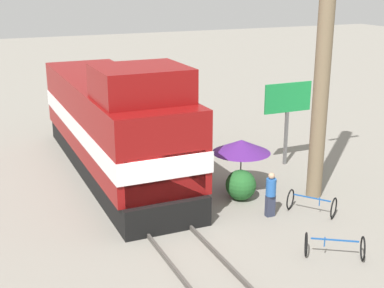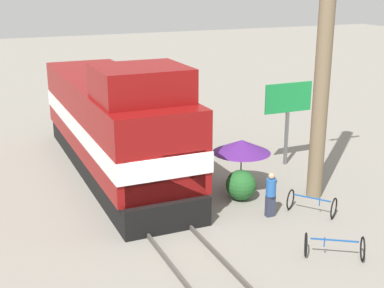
# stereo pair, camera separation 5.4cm
# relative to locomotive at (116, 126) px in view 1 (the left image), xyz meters

# --- Properties ---
(ground_plane) EXTENTS (120.00, 120.00, 0.00)m
(ground_plane) POSITION_rel_locomotive_xyz_m (0.00, -4.77, -2.05)
(ground_plane) COLOR gray
(rail_near) EXTENTS (0.08, 31.77, 0.15)m
(rail_near) POSITION_rel_locomotive_xyz_m (-0.72, -4.77, -1.98)
(rail_near) COLOR #4C4742
(rail_near) RESTS_ON ground_plane
(rail_far) EXTENTS (0.08, 31.77, 0.15)m
(rail_far) POSITION_rel_locomotive_xyz_m (0.72, -4.77, -1.98)
(rail_far) COLOR #4C4742
(rail_far) RESTS_ON ground_plane
(locomotive) EXTENTS (3.20, 12.44, 4.93)m
(locomotive) POSITION_rel_locomotive_xyz_m (0.00, 0.00, 0.00)
(locomotive) COLOR black
(locomotive) RESTS_ON ground_plane
(utility_pole) EXTENTS (1.80, 0.56, 11.48)m
(utility_pole) POSITION_rel_locomotive_xyz_m (6.01, -5.08, 3.72)
(utility_pole) COLOR #726047
(utility_pole) RESTS_ON ground_plane
(vendor_umbrella) EXTENTS (2.17, 2.17, 1.99)m
(vendor_umbrella) POSITION_rel_locomotive_xyz_m (3.77, -3.54, -0.31)
(vendor_umbrella) COLOR #4C4C4C
(vendor_umbrella) RESTS_ON ground_plane
(billboard_sign) EXTENTS (2.22, 0.12, 3.55)m
(billboard_sign) POSITION_rel_locomotive_xyz_m (6.97, -1.67, 0.64)
(billboard_sign) COLOR #595959
(billboard_sign) RESTS_ON ground_plane
(shrub_cluster) EXTENTS (1.11, 1.11, 1.11)m
(shrub_cluster) POSITION_rel_locomotive_xyz_m (3.36, -4.30, -1.50)
(shrub_cluster) COLOR #236028
(shrub_cluster) RESTS_ON ground_plane
(person_bystander) EXTENTS (0.34, 0.34, 1.55)m
(person_bystander) POSITION_rel_locomotive_xyz_m (3.58, -5.96, -1.22)
(person_bystander) COLOR #2D3347
(person_bystander) RESTS_ON ground_plane
(bicycle) EXTENTS (1.51, 1.68, 0.72)m
(bicycle) POSITION_rel_locomotive_xyz_m (4.98, -6.36, -1.69)
(bicycle) COLOR black
(bicycle) RESTS_ON ground_plane
(bicycle_spare) EXTENTS (1.75, 1.48, 0.70)m
(bicycle_spare) POSITION_rel_locomotive_xyz_m (3.77, -9.11, -1.69)
(bicycle_spare) COLOR black
(bicycle_spare) RESTS_ON ground_plane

